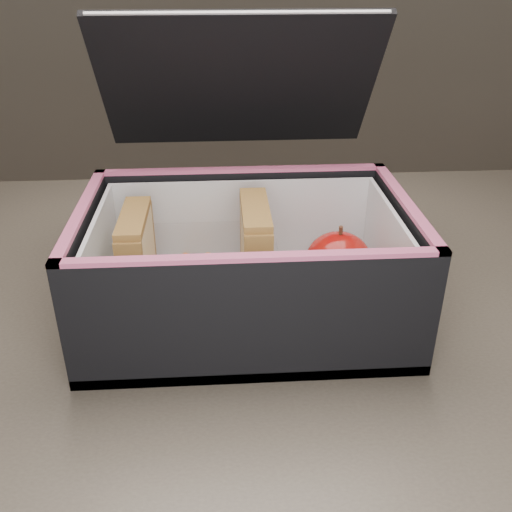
{
  "coord_description": "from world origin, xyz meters",
  "views": [
    {
      "loc": [
        -0.04,
        -0.51,
        1.09
      ],
      "look_at": [
        -0.01,
        -0.0,
        0.81
      ],
      "focal_mm": 40.0,
      "sensor_mm": 36.0,
      "label": 1
    }
  ],
  "objects": [
    {
      "name": "kitchen_table",
      "position": [
        0.0,
        0.0,
        0.66
      ],
      "size": [
        1.2,
        0.8,
        0.75
      ],
      "color": "brown",
      "rests_on": "ground"
    },
    {
      "name": "paper_napkin",
      "position": [
        0.07,
        -0.01,
        0.77
      ],
      "size": [
        0.1,
        0.1,
        0.01
      ],
      "primitive_type": "cube",
      "rotation": [
        0.0,
        0.0,
        -0.37
      ],
      "color": "white",
      "rests_on": "lunch_bag"
    },
    {
      "name": "red_apple",
      "position": [
        0.07,
        -0.0,
        0.8
      ],
      "size": [
        0.09,
        0.09,
        0.07
      ],
      "rotation": [
        0.0,
        0.0,
        -0.33
      ],
      "color": "maroon",
      "rests_on": "paper_napkin"
    },
    {
      "name": "plastic_tub",
      "position": [
        -0.07,
        -0.01,
        0.8
      ],
      "size": [
        0.16,
        0.11,
        0.07
      ],
      "primitive_type": null,
      "color": "white",
      "rests_on": "lunch_bag"
    },
    {
      "name": "sandwich_left",
      "position": [
        -0.13,
        -0.01,
        0.82
      ],
      "size": [
        0.02,
        0.09,
        0.1
      ],
      "color": "beige",
      "rests_on": "plastic_tub"
    },
    {
      "name": "sandwich_right",
      "position": [
        -0.01,
        -0.01,
        0.82
      ],
      "size": [
        0.03,
        0.09,
        0.11
      ],
      "color": "beige",
      "rests_on": "plastic_tub"
    },
    {
      "name": "carrot_sticks",
      "position": [
        -0.07,
        -0.02,
        0.78
      ],
      "size": [
        0.04,
        0.14,
        0.03
      ],
      "color": "#FF5412",
      "rests_on": "plastic_tub"
    },
    {
      "name": "lunch_bag",
      "position": [
        -0.02,
        -0.01,
        0.82
      ],
      "size": [
        0.32,
        0.34,
        0.29
      ],
      "color": "black",
      "rests_on": "kitchen_table"
    }
  ]
}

